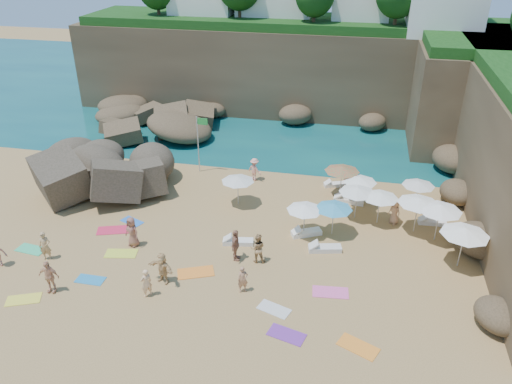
% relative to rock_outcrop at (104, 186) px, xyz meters
% --- Properties ---
extents(ground, '(120.00, 120.00, 0.00)m').
position_rel_rock_outcrop_xyz_m(ground, '(9.56, -5.25, 0.00)').
color(ground, tan).
rests_on(ground, ground).
extents(seawater, '(120.00, 120.00, 0.00)m').
position_rel_rock_outcrop_xyz_m(seawater, '(9.56, 24.75, 0.00)').
color(seawater, '#0C4751').
rests_on(seawater, ground).
extents(cliff_back, '(44.00, 8.00, 8.00)m').
position_rel_rock_outcrop_xyz_m(cliff_back, '(11.56, 19.75, 4.00)').
color(cliff_back, brown).
rests_on(cliff_back, ground).
extents(cliff_corner, '(10.00, 12.00, 8.00)m').
position_rel_rock_outcrop_xyz_m(cliff_corner, '(26.56, 14.75, 4.00)').
color(cliff_corner, brown).
rests_on(cliff_corner, ground).
extents(rock_promontory, '(12.00, 7.00, 2.00)m').
position_rel_rock_outcrop_xyz_m(rock_promontory, '(-1.44, 10.75, 0.00)').
color(rock_promontory, brown).
rests_on(rock_promontory, ground).
extents(marina_masts, '(3.10, 0.10, 6.00)m').
position_rel_rock_outcrop_xyz_m(marina_masts, '(-6.94, 24.75, 3.00)').
color(marina_masts, white).
rests_on(marina_masts, ground).
extents(rock_outcrop, '(8.63, 7.38, 2.95)m').
position_rel_rock_outcrop_xyz_m(rock_outcrop, '(0.00, 0.00, 0.00)').
color(rock_outcrop, brown).
rests_on(rock_outcrop, ground).
extents(flag_pole, '(0.85, 0.09, 4.35)m').
position_rel_rock_outcrop_xyz_m(flag_pole, '(6.08, 3.76, 2.78)').
color(flag_pole, silver).
rests_on(flag_pole, ground).
extents(parasol_0, '(2.17, 2.17, 2.05)m').
position_rel_rock_outcrop_xyz_m(parasol_0, '(9.98, -0.52, 1.88)').
color(parasol_0, silver).
rests_on(parasol_0, ground).
extents(parasol_1, '(2.23, 2.23, 2.11)m').
position_rel_rock_outcrop_xyz_m(parasol_1, '(19.02, -0.99, 1.94)').
color(parasol_1, silver).
rests_on(parasol_1, ground).
extents(parasol_2, '(2.09, 2.09, 1.98)m').
position_rel_rock_outcrop_xyz_m(parasol_2, '(21.44, 1.39, 1.82)').
color(parasol_2, silver).
rests_on(parasol_2, ground).
extents(parasol_3, '(2.28, 2.28, 2.16)m').
position_rel_rock_outcrop_xyz_m(parasol_3, '(17.63, -0.64, 1.98)').
color(parasol_3, silver).
rests_on(parasol_3, ground).
extents(parasol_4, '(2.46, 2.46, 2.32)m').
position_rel_rock_outcrop_xyz_m(parasol_4, '(21.19, -1.55, 2.13)').
color(parasol_4, silver).
rests_on(parasol_4, ground).
extents(parasol_6, '(2.36, 2.36, 2.23)m').
position_rel_rock_outcrop_xyz_m(parasol_6, '(16.53, 2.07, 2.05)').
color(parasol_6, silver).
rests_on(parasol_6, ground).
extents(parasol_7, '(2.50, 2.50, 2.36)m').
position_rel_rock_outcrop_xyz_m(parasol_7, '(22.33, -2.23, 2.17)').
color(parasol_7, silver).
rests_on(parasol_7, ground).
extents(parasol_8, '(2.18, 2.18, 2.06)m').
position_rel_rock_outcrop_xyz_m(parasol_8, '(17.76, 1.01, 1.89)').
color(parasol_8, silver).
rests_on(parasol_8, ground).
extents(parasol_9, '(2.16, 2.16, 2.04)m').
position_rel_rock_outcrop_xyz_m(parasol_9, '(14.70, -3.30, 1.87)').
color(parasol_9, silver).
rests_on(parasol_9, ground).
extents(parasol_10, '(2.21, 2.21, 2.09)m').
position_rel_rock_outcrop_xyz_m(parasol_10, '(16.35, -2.88, 1.92)').
color(parasol_10, silver).
rests_on(parasol_10, ground).
extents(parasol_11, '(2.56, 2.56, 2.42)m').
position_rel_rock_outcrop_xyz_m(parasol_11, '(23.31, -4.64, 2.22)').
color(parasol_11, silver).
rests_on(parasol_11, ground).
extents(lounger_0, '(1.66, 1.03, 0.24)m').
position_rel_rock_outcrop_xyz_m(lounger_0, '(16.11, 3.44, 0.12)').
color(lounger_0, white).
rests_on(lounger_0, ground).
extents(lounger_1, '(2.04, 0.82, 0.31)m').
position_rel_rock_outcrop_xyz_m(lounger_1, '(17.17, 1.25, 0.16)').
color(lounger_1, white).
rests_on(lounger_1, ground).
extents(lounger_2, '(1.71, 0.68, 0.26)m').
position_rel_rock_outcrop_xyz_m(lounger_2, '(22.37, -0.43, 0.13)').
color(lounger_2, white).
rests_on(lounger_2, ground).
extents(lounger_3, '(1.84, 0.86, 0.27)m').
position_rel_rock_outcrop_xyz_m(lounger_3, '(11.09, -5.06, 0.14)').
color(lounger_3, white).
rests_on(lounger_3, ground).
extents(lounger_4, '(1.96, 1.03, 0.29)m').
position_rel_rock_outcrop_xyz_m(lounger_4, '(16.10, -4.71, 0.14)').
color(lounger_4, silver).
rests_on(lounger_4, ground).
extents(lounger_5, '(1.88, 1.34, 0.28)m').
position_rel_rock_outcrop_xyz_m(lounger_5, '(14.87, -3.30, 0.14)').
color(lounger_5, white).
rests_on(lounger_5, ground).
extents(towel_0, '(1.51, 0.75, 0.03)m').
position_rel_rock_outcrop_xyz_m(towel_0, '(4.31, -9.94, 0.01)').
color(towel_0, '#2382BD').
rests_on(towel_0, ground).
extents(towel_2, '(2.15, 1.64, 0.03)m').
position_rel_rock_outcrop_xyz_m(towel_2, '(9.53, -8.21, 0.02)').
color(towel_2, orange).
rests_on(towel_2, ground).
extents(towel_3, '(1.78, 1.04, 0.03)m').
position_rel_rock_outcrop_xyz_m(towel_3, '(-0.38, -8.10, 0.02)').
color(towel_3, '#38C483').
rests_on(towel_3, ground).
extents(towel_4, '(1.83, 1.40, 0.03)m').
position_rel_rock_outcrop_xyz_m(towel_4, '(1.83, -12.06, 0.01)').
color(towel_4, yellow).
rests_on(towel_4, ground).
extents(towel_6, '(1.86, 1.26, 0.03)m').
position_rel_rock_outcrop_xyz_m(towel_6, '(14.99, -11.74, 0.01)').
color(towel_6, '#752F9B').
rests_on(towel_6, ground).
extents(towel_7, '(2.13, 1.52, 0.03)m').
position_rel_rock_outcrop_xyz_m(towel_7, '(3.30, -5.23, 0.02)').
color(towel_7, '#E1274E').
rests_on(towel_7, ground).
extents(towel_8, '(1.61, 1.24, 0.03)m').
position_rel_rock_outcrop_xyz_m(towel_8, '(4.00, -4.07, 0.01)').
color(towel_8, blue).
rests_on(towel_8, ground).
extents(towel_9, '(1.90, 1.09, 0.03)m').
position_rel_rock_outcrop_xyz_m(towel_9, '(16.71, -8.35, 0.02)').
color(towel_9, pink).
rests_on(towel_9, ground).
extents(towel_10, '(1.97, 1.53, 0.03)m').
position_rel_rock_outcrop_xyz_m(towel_10, '(18.19, -11.81, 0.02)').
color(towel_10, orange).
rests_on(towel_10, ground).
extents(towel_12, '(1.91, 1.20, 0.03)m').
position_rel_rock_outcrop_xyz_m(towel_12, '(4.85, -7.41, 0.02)').
color(towel_12, '#D4E43C').
rests_on(towel_12, ground).
extents(towel_13, '(1.75, 1.27, 0.03)m').
position_rel_rock_outcrop_xyz_m(towel_13, '(14.13, -10.18, 0.01)').
color(towel_13, silver).
rests_on(towel_13, ground).
extents(person_stand_0, '(0.72, 0.57, 1.73)m').
position_rel_rock_outcrop_xyz_m(person_stand_0, '(1.09, -8.72, 0.86)').
color(person_stand_0, tan).
rests_on(person_stand_0, ground).
extents(person_stand_1, '(0.94, 0.79, 1.75)m').
position_rel_rock_outcrop_xyz_m(person_stand_1, '(12.56, -6.52, 0.87)').
color(person_stand_1, tan).
rests_on(person_stand_1, ground).
extents(person_stand_2, '(1.18, 0.91, 1.70)m').
position_rel_rock_outcrop_xyz_m(person_stand_2, '(10.30, 3.20, 0.85)').
color(person_stand_2, '#F7A18C').
rests_on(person_stand_2, ground).
extents(person_stand_3, '(0.46, 1.11, 1.89)m').
position_rel_rock_outcrop_xyz_m(person_stand_3, '(11.33, -6.59, 0.95)').
color(person_stand_3, '#A06B50').
rests_on(person_stand_3, ground).
extents(person_stand_4, '(0.89, 0.84, 1.62)m').
position_rel_rock_outcrop_xyz_m(person_stand_4, '(20.01, -0.83, 0.81)').
color(person_stand_4, tan).
rests_on(person_stand_4, ground).
extents(person_stand_5, '(1.41, 0.41, 1.52)m').
position_rel_rock_outcrop_xyz_m(person_stand_5, '(2.48, 0.33, 0.76)').
color(person_stand_5, tan).
rests_on(person_stand_5, ground).
extents(person_stand_6, '(0.66, 0.69, 1.60)m').
position_rel_rock_outcrop_xyz_m(person_stand_6, '(7.75, -10.48, 0.80)').
color(person_stand_6, '#F6C08B').
rests_on(person_stand_6, ground).
extents(person_lie_1, '(1.18, 1.89, 0.45)m').
position_rel_rock_outcrop_xyz_m(person_lie_1, '(2.88, -11.18, 0.22)').
color(person_lie_1, '#E1A780').
rests_on(person_lie_1, ground).
extents(person_lie_2, '(1.43, 2.00, 0.48)m').
position_rel_rock_outcrop_xyz_m(person_lie_2, '(5.21, -6.49, 0.24)').
color(person_lie_2, '#8E5447').
rests_on(person_lie_2, ground).
extents(person_lie_3, '(2.09, 2.17, 0.46)m').
position_rel_rock_outcrop_xyz_m(person_lie_3, '(8.13, -9.28, 0.23)').
color(person_lie_3, tan).
rests_on(person_lie_3, ground).
extents(person_lie_4, '(1.11, 1.54, 0.35)m').
position_rel_rock_outcrop_xyz_m(person_lie_4, '(12.35, -9.18, 0.17)').
color(person_lie_4, '#B07B58').
rests_on(person_lie_4, ground).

